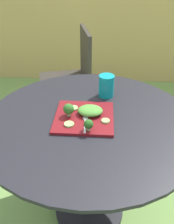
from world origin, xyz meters
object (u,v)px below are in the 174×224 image
Objects in this scene: salad_plate at (84,117)px; fork at (85,121)px; drinking_glass at (106,87)px; patio_chair at (74,72)px.

salad_plate is 0.05m from fork.
salad_plate is 0.28m from drinking_glass.
patio_chair is at bearing 99.62° from salad_plate.
drinking_glass reaches higher than salad_plate.
fork is at bearing -108.48° from drinking_glass.
patio_chair is 5.82× the size of fork.
patio_chair is 0.90m from drinking_glass.
drinking_glass is at bearing 71.52° from fork.
drinking_glass reaches higher than fork.
patio_chair is 7.07× the size of drinking_glass.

